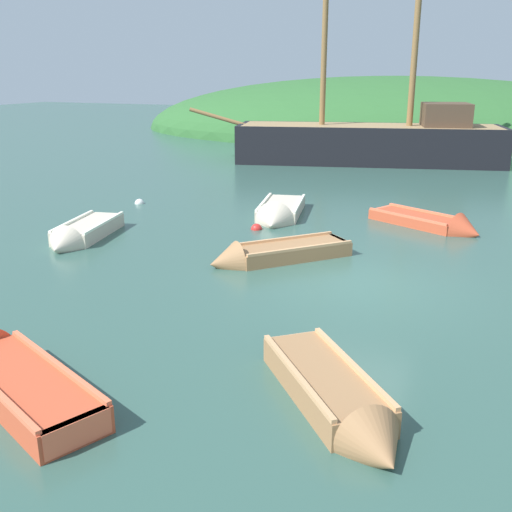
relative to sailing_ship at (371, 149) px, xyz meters
The scene contains 11 objects.
ground_plane 18.27m from the sailing_ship, 79.45° to the right, with size 120.00×120.00×0.00m, color #33564C.
shore_hill 15.76m from the sailing_ship, 95.16° to the left, with size 39.75×23.06×8.21m, color #2D602D.
sailing_ship is the anchor object (origin of this frame).
rowboat_outer_left 17.11m from the sailing_ship, 86.61° to the right, with size 3.25×3.35×0.98m.
rowboat_portside 23.53m from the sailing_ship, 79.62° to the right, with size 2.82×3.11×0.92m.
rowboat_outer_right 24.34m from the sailing_ship, 90.93° to the right, with size 3.86×2.49×0.97m.
rowboat_near_dock 13.06m from the sailing_ship, 70.31° to the right, with size 3.62×2.58×1.04m.
rowboat_far 12.87m from the sailing_ship, 91.45° to the right, with size 1.89×3.68×1.20m.
rowboat_center 17.90m from the sailing_ship, 104.74° to the right, with size 1.62×3.36×1.00m.
buoy_red 14.42m from the sailing_ship, 91.84° to the right, with size 0.34×0.34×0.34m, color red.
buoy_white 13.85m from the sailing_ship, 114.04° to the right, with size 0.33×0.33×0.33m, color white.
Camera 1 is at (2.55, -12.34, 4.53)m, focal length 41.80 mm.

